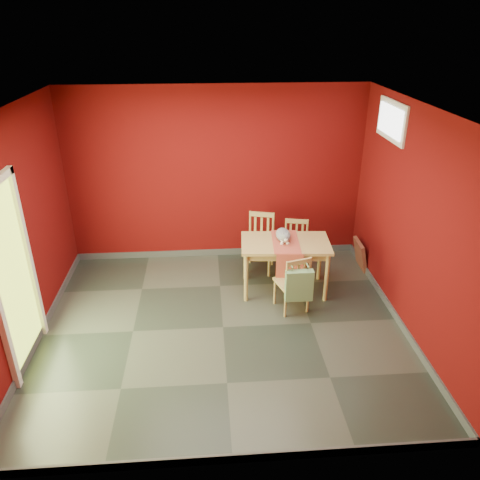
{
  "coord_description": "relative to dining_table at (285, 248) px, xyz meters",
  "views": [
    {
      "loc": [
        -0.15,
        -4.85,
        3.56
      ],
      "look_at": [
        0.25,
        0.45,
        1.0
      ],
      "focal_mm": 35.0,
      "sensor_mm": 36.0,
      "label": 1
    }
  ],
  "objects": [
    {
      "name": "chair_near",
      "position": [
        0.03,
        -0.51,
        -0.24
      ],
      "size": [
        0.47,
        0.47,
        0.82
      ],
      "color": "tan",
      "rests_on": "ground"
    },
    {
      "name": "chair_far_left",
      "position": [
        -0.27,
        0.65,
        -0.21
      ],
      "size": [
        0.51,
        0.51,
        0.89
      ],
      "color": "tan",
      "rests_on": "ground"
    },
    {
      "name": "chair_far_right",
      "position": [
        0.26,
        0.55,
        -0.25
      ],
      "size": [
        0.45,
        0.45,
        0.8
      ],
      "color": "tan",
      "rests_on": "ground"
    },
    {
      "name": "dining_table",
      "position": [
        0.0,
        0.0,
        0.0
      ],
      "size": [
        1.26,
        0.79,
        0.76
      ],
      "color": "tan",
      "rests_on": "ground"
    },
    {
      "name": "tote_bag",
      "position": [
        0.07,
        -0.71,
        -0.17
      ],
      "size": [
        0.35,
        0.2,
        0.49
      ],
      "color": "#658D5C",
      "rests_on": "chair_near"
    },
    {
      "name": "table_runner",
      "position": [
        -0.0,
        -0.12,
        0.04
      ],
      "size": [
        0.41,
        0.77,
        0.38
      ],
      "color": "#B24735",
      "rests_on": "dining_table"
    },
    {
      "name": "cat",
      "position": [
        -0.02,
        0.08,
        0.2
      ],
      "size": [
        0.24,
        0.42,
        0.21
      ],
      "primitive_type": null,
      "rotation": [
        0.0,
        0.0,
        -0.05
      ],
      "color": "slate",
      "rests_on": "table_runner"
    },
    {
      "name": "ground",
      "position": [
        -0.91,
        -0.85,
        -0.66
      ],
      "size": [
        4.5,
        4.5,
        0.0
      ],
      "primitive_type": "plane",
      "color": "#2D342D",
      "rests_on": "ground"
    },
    {
      "name": "room_shell",
      "position": [
        -0.91,
        -0.85,
        -0.61
      ],
      "size": [
        4.5,
        4.5,
        4.5
      ],
      "color": "#550808",
      "rests_on": "ground"
    },
    {
      "name": "window",
      "position": [
        1.32,
        0.15,
        1.69
      ],
      "size": [
        0.05,
        0.9,
        0.5
      ],
      "color": "white",
      "rests_on": "room_shell"
    },
    {
      "name": "picture_frame",
      "position": [
        1.28,
        0.56,
        -0.44
      ],
      "size": [
        0.15,
        0.44,
        0.44
      ],
      "color": "brown",
      "rests_on": "ground"
    },
    {
      "name": "doorway",
      "position": [
        -3.14,
        -1.25,
        0.46
      ],
      "size": [
        0.06,
        1.01,
        2.13
      ],
      "color": "#B7D838",
      "rests_on": "ground"
    },
    {
      "name": "outlet_plate",
      "position": [
        0.69,
        1.14,
        -0.36
      ],
      "size": [
        0.08,
        0.02,
        0.12
      ],
      "primitive_type": "cube",
      "color": "silver",
      "rests_on": "room_shell"
    }
  ]
}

